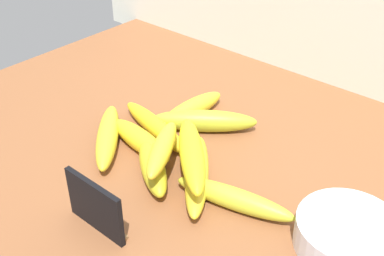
% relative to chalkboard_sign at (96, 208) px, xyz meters
% --- Properties ---
extents(counter_top, '(1.10, 0.76, 0.03)m').
position_rel_chalkboard_sign_xyz_m(counter_top, '(-0.02, 0.24, -0.05)').
color(counter_top, brown).
rests_on(counter_top, ground).
extents(chalkboard_sign, '(0.11, 0.02, 0.08)m').
position_rel_chalkboard_sign_xyz_m(chalkboard_sign, '(0.00, 0.00, 0.00)').
color(chalkboard_sign, black).
rests_on(chalkboard_sign, counter_top).
extents(fruit_bowl, '(0.14, 0.14, 0.04)m').
position_rel_chalkboard_sign_xyz_m(fruit_bowl, '(0.29, 0.20, -0.02)').
color(fruit_bowl, silver).
rests_on(fruit_bowl, counter_top).
extents(banana_0, '(0.21, 0.08, 0.03)m').
position_rel_chalkboard_sign_xyz_m(banana_0, '(-0.11, 0.23, -0.02)').
color(banana_0, yellow).
rests_on(banana_0, counter_top).
extents(banana_1, '(0.17, 0.17, 0.04)m').
position_rel_chalkboard_sign_xyz_m(banana_1, '(-0.15, 0.15, -0.02)').
color(banana_1, gold).
rests_on(banana_1, counter_top).
extents(banana_2, '(0.14, 0.12, 0.04)m').
position_rel_chalkboard_sign_xyz_m(banana_2, '(-0.02, 0.14, -0.02)').
color(banana_2, gold).
rests_on(banana_2, counter_top).
extents(banana_3, '(0.16, 0.18, 0.04)m').
position_rel_chalkboard_sign_xyz_m(banana_3, '(0.04, 0.17, -0.02)').
color(banana_3, yellow).
rests_on(banana_3, counter_top).
extents(banana_4, '(0.16, 0.06, 0.04)m').
position_rel_chalkboard_sign_xyz_m(banana_4, '(-0.09, 0.18, -0.02)').
color(banana_4, yellow).
rests_on(banana_4, counter_top).
extents(banana_5, '(0.18, 0.15, 0.04)m').
position_rel_chalkboard_sign_xyz_m(banana_5, '(-0.05, 0.30, -0.02)').
color(banana_5, '#ACBA2A').
rests_on(banana_5, counter_top).
extents(banana_6, '(0.05, 0.16, 0.04)m').
position_rel_chalkboard_sign_xyz_m(banana_6, '(-0.09, 0.32, -0.02)').
color(banana_6, yellow).
rests_on(banana_6, counter_top).
extents(banana_7, '(0.19, 0.08, 0.03)m').
position_rel_chalkboard_sign_xyz_m(banana_7, '(0.12, 0.16, -0.02)').
color(banana_7, gold).
rests_on(banana_7, counter_top).
extents(banana_8, '(0.17, 0.16, 0.04)m').
position_rel_chalkboard_sign_xyz_m(banana_8, '(0.04, 0.17, 0.02)').
color(banana_8, yellow).
rests_on(banana_8, banana_3).
extents(banana_9, '(0.10, 0.15, 0.03)m').
position_rel_chalkboard_sign_xyz_m(banana_9, '(-0.01, 0.15, 0.02)').
color(banana_9, yellow).
rests_on(banana_9, banana_2).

